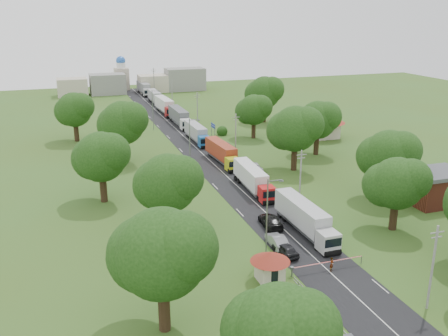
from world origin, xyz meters
name	(u,v)px	position (x,y,z in m)	size (l,w,h in m)	color
ground	(248,196)	(0.00, 0.00, 0.00)	(260.00, 260.00, 0.00)	#3D571D
road	(211,162)	(0.00, 20.00, 0.00)	(8.00, 200.00, 0.04)	black
boom_barrier	(317,265)	(-1.36, -25.00, 0.89)	(9.22, 0.35, 1.18)	slate
guard_booth	(270,263)	(-7.20, -25.00, 2.16)	(4.40, 4.40, 3.45)	beige
guard_rail	(334,329)	(-5.00, -35.00, 0.00)	(0.10, 17.00, 1.70)	slate
info_sign	(213,128)	(5.20, 35.00, 3.00)	(0.12, 3.10, 4.10)	slate
pole_0	(433,266)	(5.50, -35.00, 4.68)	(1.60, 0.24, 9.00)	gray
pole_1	(300,178)	(5.50, -7.00, 4.68)	(1.60, 0.24, 9.00)	gray
pole_2	(236,135)	(5.50, 21.00, 4.68)	(1.60, 0.24, 9.00)	gray
pole_3	(197,110)	(5.50, 49.00, 4.68)	(1.60, 0.24, 9.00)	gray
pole_4	(172,93)	(5.50, 77.00, 4.68)	(1.60, 0.24, 9.00)	gray
pole_5	(154,81)	(5.50, 105.00, 4.68)	(1.60, 0.24, 9.00)	gray
lamp_0	(268,215)	(-5.35, -20.00, 5.55)	(2.03, 0.22, 10.00)	slate
lamp_1	(191,143)	(-5.35, 15.00, 5.55)	(2.03, 0.22, 10.00)	slate
lamp_2	(153,108)	(-5.35, 50.00, 5.55)	(2.03, 0.22, 10.00)	slate
tree_2	(396,183)	(13.99, -17.86, 6.60)	(8.00, 8.00, 10.10)	#382616
tree_3	(388,155)	(19.99, -7.84, 7.22)	(8.80, 8.80, 11.07)	#382616
tree_4	(295,129)	(12.99, 10.17, 7.85)	(9.60, 9.60, 12.05)	#382616
tree_5	(317,120)	(21.99, 18.16, 7.22)	(8.80, 8.80, 11.07)	#382616
tree_6	(254,110)	(14.99, 35.14, 6.60)	(8.00, 8.00, 10.10)	#382616
tree_7	(264,92)	(23.99, 50.17, 7.85)	(9.60, 9.60, 12.05)	#382616
tree_8	(279,330)	(-14.01, -41.86, 6.60)	(8.00, 8.00, 10.10)	#382616
tree_9	(161,253)	(-20.01, -29.83, 7.85)	(9.60, 9.60, 12.05)	#382616
tree_10	(168,183)	(-15.01, -9.84, 7.22)	(8.80, 8.80, 11.07)	#382616
tree_11	(101,157)	(-22.01, 5.16, 7.22)	(8.80, 8.80, 11.07)	#382616
tree_12	(123,123)	(-16.01, 25.17, 7.85)	(9.60, 9.60, 12.05)	#382616
tree_13	(74,110)	(-24.01, 45.16, 7.22)	(8.80, 8.80, 11.07)	#382616
house_brick	(436,187)	(26.00, -12.00, 2.65)	(8.60, 6.60, 5.20)	maroon
house_cream	(322,122)	(30.00, 30.00, 3.64)	(10.08, 10.08, 5.80)	beige
distant_town	(138,83)	(0.68, 110.00, 3.49)	(52.00, 8.00, 8.00)	gray
church	(122,75)	(-4.00, 118.00, 5.39)	(5.00, 5.00, 12.30)	beige
truck_0	(305,218)	(2.17, -15.11, 2.11)	(2.56, 14.37, 3.98)	#BEBEBE
truck_1	(252,179)	(1.65, 2.27, 2.04)	(2.89, 13.93, 3.85)	red
truck_2	(222,153)	(1.89, 18.57, 2.02)	(3.06, 13.82, 3.82)	#BCC316
truck_3	(197,133)	(1.63, 35.98, 1.98)	(2.44, 13.50, 3.74)	#1B5DA4
truck_4	(180,117)	(1.96, 53.43, 2.20)	(2.62, 14.93, 4.14)	white
truck_5	(165,106)	(1.68, 69.75, 2.25)	(3.21, 15.34, 4.24)	maroon
truck_6	(155,97)	(2.11, 86.57, 2.02)	(2.36, 13.75, 3.82)	#235F31
truck_7	(144,88)	(1.92, 105.42, 2.14)	(2.97, 14.56, 4.03)	#B8B8B8
car_lane_front	(285,249)	(-3.00, -20.11, 0.74)	(1.75, 4.35, 1.48)	black
car_lane_mid	(277,241)	(-3.00, -17.72, 0.78)	(1.64, 4.71, 1.55)	gray
car_lane_rear	(271,221)	(-1.35, -12.00, 0.84)	(2.34, 5.76, 1.67)	black
car_verge_near	(253,167)	(5.50, 11.64, 0.83)	(2.74, 5.94, 1.65)	silver
car_verge_far	(225,145)	(5.50, 27.85, 0.82)	(1.94, 4.82, 1.64)	#53555A
pedestrian_near	(332,264)	(0.31, -25.37, 0.83)	(0.61, 0.40, 1.66)	gray
pedestrian_booth	(282,261)	(-4.80, -23.03, 0.92)	(0.89, 0.70, 1.84)	gray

